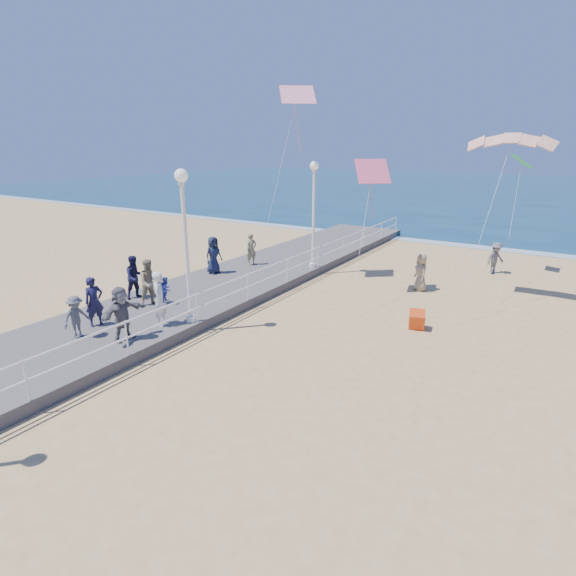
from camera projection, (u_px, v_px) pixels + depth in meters
The scene contains 23 objects.
ground at pixel (323, 369), 13.53m from camera, with size 160.00×160.00×0.00m, color tan.
ocean at pixel (528, 192), 66.10m from camera, with size 160.00×90.00×0.05m, color #0D3550.
surf_line at pixel (465, 246), 30.10m from camera, with size 160.00×1.20×0.04m, color silver.
boardwalk at pixel (150, 315), 17.26m from camera, with size 5.00×44.00×0.40m, color #66615C.
railing at pixel (196, 301), 15.70m from camera, with size 0.05×42.00×0.55m.
lamp_post_mid at pixel (185, 231), 15.13m from camera, with size 0.44×0.44×5.32m.
lamp_post_far at pixel (314, 204), 22.41m from camera, with size 0.44×0.44×5.32m.
woman_holding_toddler at pixel (161, 299), 15.53m from camera, with size 0.71×0.46×1.94m, color white.
toddler_held at pixel (166, 289), 15.48m from camera, with size 0.43×0.33×0.88m, color #303DB4.
spectator_0 at pixel (94, 302), 15.52m from camera, with size 0.64×0.42×1.75m, color #1D1B3B.
spectator_1 at pixel (150, 282), 17.49m from camera, with size 0.91×0.71×1.86m, color gray.
spectator_2 at pixel (76, 317), 14.58m from camera, with size 0.92×0.53×1.43m, color #595A5E.
spectator_4 at pixel (213, 255), 21.99m from camera, with size 0.89×0.58×1.83m, color #1A213A.
spectator_5 at pixel (122, 314), 14.36m from camera, with size 1.66×0.53×1.79m, color slate.
spectator_6 at pixel (251, 249), 23.56m from camera, with size 0.61×0.40×1.66m, color #817D59.
spectator_7 at pixel (135, 277), 18.36m from camera, with size 0.87×0.68×1.79m, color #1B1B3B.
beach_walker_a at pixel (495, 258), 23.42m from camera, with size 1.07×0.61×1.66m, color #5E5D62.
beach_walker_c at pixel (421, 272), 20.61m from camera, with size 0.85×0.56×1.75m, color gray.
box_kite at pixel (417, 321), 16.41m from camera, with size 0.55×0.55×0.60m, color red.
kite_parafoil at pixel (511, 138), 17.51m from camera, with size 3.30×0.90×0.30m, color #EE541C, non-canonical shape.
kite_diamond_pink at pixel (373, 171), 18.92m from camera, with size 1.38×1.38×0.02m, color #DD5172.
kite_diamond_green at pixel (522, 161), 22.08m from camera, with size 1.11×1.11×0.02m, color green.
kite_diamond_redwhite at pixel (298, 94), 20.07m from camera, with size 1.54×1.54×0.02m, color red.
Camera 1 is at (5.54, -10.88, 6.41)m, focal length 28.00 mm.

